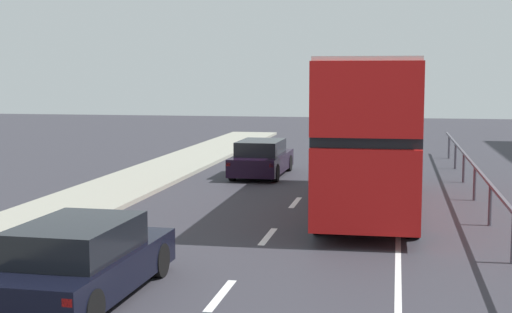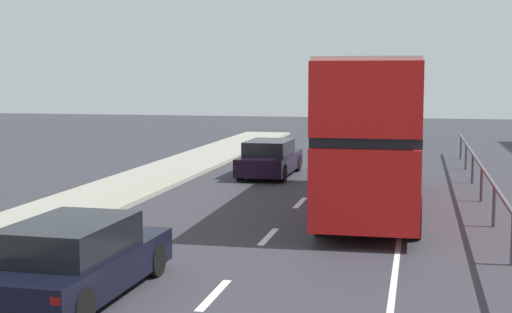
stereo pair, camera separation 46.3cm
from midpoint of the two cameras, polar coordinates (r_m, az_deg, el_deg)
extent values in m
cube|color=silver|center=(12.91, -3.80, -10.68)|extent=(0.16, 1.85, 0.01)
cube|color=silver|center=(17.37, 0.17, -6.22)|extent=(0.16, 1.85, 0.01)
cube|color=silver|center=(21.93, 2.47, -3.58)|extent=(0.16, 1.85, 0.01)
cube|color=silver|center=(26.55, 3.96, -1.86)|extent=(0.16, 1.85, 0.01)
cube|color=silver|center=(31.20, 5.01, -0.64)|extent=(0.16, 1.85, 0.01)
cube|color=silver|center=(35.86, 5.79, 0.26)|extent=(0.16, 1.85, 0.01)
cube|color=silver|center=(15.61, 10.13, -7.76)|extent=(0.12, 46.00, 0.01)
cylinder|color=#494650|center=(19.36, 17.07, -3.66)|extent=(0.10, 0.10, 1.03)
cylinder|color=#494650|center=(23.11, 16.07, -2.04)|extent=(0.10, 0.10, 1.03)
cylinder|color=#494650|center=(26.88, 15.35, -0.87)|extent=(0.10, 0.10, 1.03)
cylinder|color=#494650|center=(30.67, 14.81, 0.01)|extent=(0.10, 0.10, 1.03)
cylinder|color=#494650|center=(34.46, 14.38, 0.70)|extent=(0.10, 0.10, 1.03)
cube|color=red|center=(20.98, 8.28, -0.58)|extent=(2.50, 10.47, 1.86)
cube|color=black|center=(20.88, 8.32, 2.28)|extent=(2.52, 10.05, 0.24)
cube|color=red|center=(20.84, 8.37, 4.85)|extent=(2.50, 10.47, 1.63)
cube|color=silver|center=(20.83, 8.40, 7.23)|extent=(2.45, 10.26, 0.10)
cube|color=black|center=(26.14, 8.70, 0.98)|extent=(2.16, 0.06, 1.30)
cube|color=yellow|center=(26.03, 8.79, 6.03)|extent=(1.44, 0.05, 0.28)
cylinder|color=black|center=(24.92, 6.05, -1.26)|extent=(0.29, 1.00, 1.00)
cylinder|color=black|center=(24.86, 11.11, -1.36)|extent=(0.29, 1.00, 1.00)
cylinder|color=black|center=(17.60, 4.21, -4.42)|extent=(0.29, 1.00, 1.00)
cylinder|color=black|center=(17.51, 11.41, -4.59)|extent=(0.29, 1.00, 1.00)
cube|color=black|center=(13.01, -14.27, -8.52)|extent=(1.92, 4.44, 0.61)
cube|color=black|center=(12.68, -14.79, -6.18)|extent=(1.65, 2.46, 0.56)
cube|color=red|center=(10.76, -15.61, -10.86)|extent=(0.16, 0.06, 0.12)
cylinder|color=black|center=(14.71, -14.55, -7.47)|extent=(0.21, 0.64, 0.64)
cylinder|color=black|center=(14.06, -8.45, -7.98)|extent=(0.21, 0.64, 0.64)
cylinder|color=black|center=(11.41, -13.87, -11.49)|extent=(0.21, 0.64, 0.64)
cube|color=black|center=(27.71, -0.02, -0.46)|extent=(1.79, 4.42, 0.64)
cube|color=black|center=(27.44, -0.11, 0.71)|extent=(1.56, 2.44, 0.53)
cube|color=red|center=(25.77, -2.66, -0.62)|extent=(0.16, 0.06, 0.12)
cube|color=red|center=(25.43, 0.70, -0.70)|extent=(0.16, 0.06, 0.12)
cylinder|color=black|center=(29.36, -0.94, -0.43)|extent=(0.21, 0.64, 0.64)
cylinder|color=black|center=(29.06, 2.10, -0.51)|extent=(0.21, 0.64, 0.64)
cylinder|color=black|center=(26.46, -2.34, -1.18)|extent=(0.21, 0.64, 0.64)
cylinder|color=black|center=(26.13, 1.02, -1.27)|extent=(0.21, 0.64, 0.64)
camera|label=1|loc=(0.23, -90.80, -0.09)|focal=51.56mm
camera|label=2|loc=(0.23, 89.20, 0.09)|focal=51.56mm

